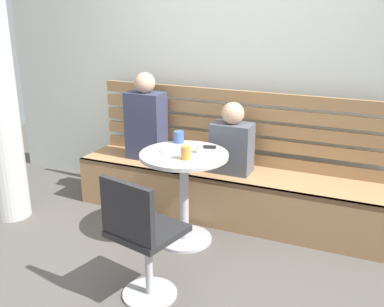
% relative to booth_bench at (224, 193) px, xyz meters
% --- Properties ---
extents(ground, '(8.00, 8.00, 0.00)m').
position_rel_booth_bench_xyz_m(ground, '(0.00, -1.20, -0.22)').
color(ground, '#514C47').
extents(back_wall, '(5.20, 0.10, 2.90)m').
position_rel_booth_bench_xyz_m(back_wall, '(0.00, 0.44, 1.23)').
color(back_wall, silver).
rests_on(back_wall, ground).
extents(booth_bench, '(2.70, 0.52, 0.44)m').
position_rel_booth_bench_xyz_m(booth_bench, '(0.00, 0.00, 0.00)').
color(booth_bench, '#A87C51').
rests_on(booth_bench, ground).
extents(booth_backrest, '(2.65, 0.04, 0.66)m').
position_rel_booth_bench_xyz_m(booth_backrest, '(0.00, 0.24, 0.56)').
color(booth_backrest, '#9A7249').
rests_on(booth_backrest, booth_bench).
extents(cafe_table, '(0.68, 0.68, 0.74)m').
position_rel_booth_bench_xyz_m(cafe_table, '(-0.14, -0.53, 0.30)').
color(cafe_table, '#ADADB2').
rests_on(cafe_table, ground).
extents(white_chair, '(0.48, 0.48, 0.85)m').
position_rel_booth_bench_xyz_m(white_chair, '(-0.06, -1.34, 0.24)').
color(white_chair, '#ADADB2').
rests_on(white_chair, ground).
extents(person_adult, '(0.34, 0.22, 0.80)m').
position_rel_booth_bench_xyz_m(person_adult, '(-0.79, 0.03, 0.58)').
color(person_adult, '#333851').
rests_on(person_adult, booth_bench).
extents(person_child_left, '(0.34, 0.22, 0.61)m').
position_rel_booth_bench_xyz_m(person_child_left, '(0.06, -0.00, 0.49)').
color(person_child_left, '#4C515B').
rests_on(person_child_left, booth_bench).
extents(cup_espresso_small, '(0.06, 0.06, 0.05)m').
position_rel_booth_bench_xyz_m(cup_espresso_small, '(-0.04, -0.47, 0.55)').
color(cup_espresso_small, silver).
rests_on(cup_espresso_small, cafe_table).
extents(cup_mug_blue, '(0.08, 0.08, 0.09)m').
position_rel_booth_bench_xyz_m(cup_mug_blue, '(-0.30, -0.30, 0.57)').
color(cup_mug_blue, '#3D5B9E').
rests_on(cup_mug_blue, cafe_table).
extents(cup_tumbler_orange, '(0.07, 0.07, 0.10)m').
position_rel_booth_bench_xyz_m(cup_tumbler_orange, '(-0.07, -0.65, 0.57)').
color(cup_tumbler_orange, orange).
rests_on(cup_tumbler_orange, cafe_table).
extents(plate_small, '(0.17, 0.17, 0.01)m').
position_rel_booth_bench_xyz_m(plate_small, '(-0.26, -0.52, 0.52)').
color(plate_small, white).
rests_on(plate_small, cafe_table).
extents(phone_on_table, '(0.15, 0.10, 0.01)m').
position_rel_booth_bench_xyz_m(phone_on_table, '(-0.03, -0.32, 0.52)').
color(phone_on_table, black).
rests_on(phone_on_table, cafe_table).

